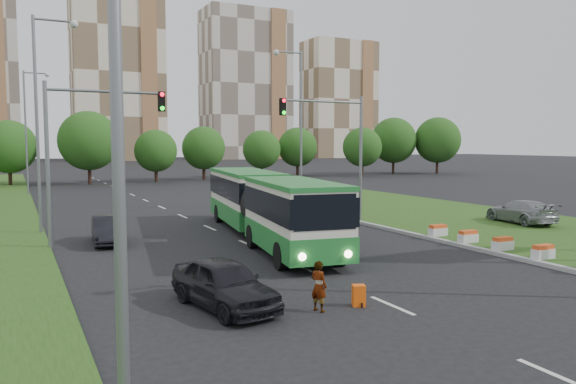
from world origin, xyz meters
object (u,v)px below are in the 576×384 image
car_left_far (108,230)px  car_left_near (224,284)px  shopping_trolley (359,296)px  traffic_mast_left (83,137)px  pedestrian (319,286)px  articulated_bus (262,205)px  traffic_mast_median (339,139)px  car_median (521,211)px

car_left_far → car_left_near: bearing=-79.0°
car_left_near → shopping_trolley: size_ratio=6.74×
traffic_mast_left → pedestrian: (5.02, -14.51, -4.57)m
traffic_mast_left → articulated_bus: traffic_mast_left is taller
pedestrian → traffic_mast_median: bearing=-55.1°
articulated_bus → traffic_mast_left: bearing=177.0°
traffic_mast_left → car_median: (24.97, -4.47, -4.48)m
car_left_near → pedestrian: (2.44, -1.59, 0.01)m
car_median → shopping_trolley: car_median is taller
car_median → shopping_trolley: bearing=36.5°
car_left_far → traffic_mast_median: bearing=7.6°
car_left_near → car_median: (22.39, 8.45, 0.10)m
traffic_mast_median → pedestrian: 19.08m
traffic_mast_left → pedestrian: 16.02m
traffic_mast_median → car_left_far: 14.83m
articulated_bus → car_median: bearing=-0.0°
articulated_bus → car_left_far: articulated_bus is taller
pedestrian → shopping_trolley: size_ratio=2.32×
articulated_bus → car_median: (16.29, -2.61, -0.96)m
traffic_mast_left → shopping_trolley: size_ratio=11.98×
traffic_mast_left → car_left_near: 13.95m
car_left_far → shopping_trolley: car_left_far is taller
articulated_bus → shopping_trolley: articulated_bus is taller
traffic_mast_left → traffic_mast_median: bearing=3.8°
traffic_mast_left → pedestrian: traffic_mast_left is taller
shopping_trolley → traffic_mast_left: bearing=135.5°
articulated_bus → car_median: size_ratio=3.66×
traffic_mast_median → pedestrian: bearing=-123.2°
pedestrian → shopping_trolley: pedestrian is taller
pedestrian → car_median: bearing=-85.2°
traffic_mast_median → car_median: traffic_mast_median is taller
traffic_mast_left → shopping_trolley: bearing=-66.2°
car_left_near → shopping_trolley: 4.20m
traffic_mast_median → traffic_mast_left: size_ratio=1.00×
traffic_mast_left → articulated_bus: bearing=-12.1°
car_median → traffic_mast_left: bearing=-2.2°
traffic_mast_left → articulated_bus: size_ratio=0.44×
pedestrian → articulated_bus: bearing=-38.0°
traffic_mast_median → car_left_near: 19.31m
traffic_mast_median → car_left_far: size_ratio=1.91×
car_left_near → car_median: car_median is taller
car_left_near → pedestrian: 2.91m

